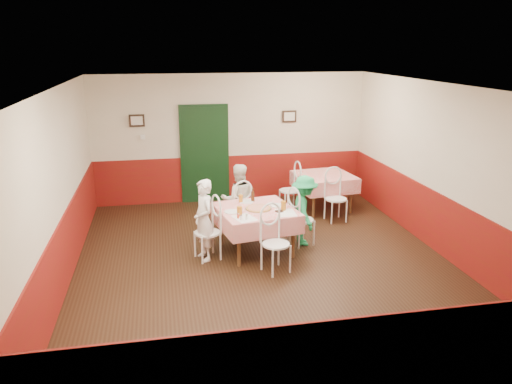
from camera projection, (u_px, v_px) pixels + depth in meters
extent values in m
plane|color=black|center=(264.00, 262.00, 8.10)|extent=(7.00, 7.00, 0.00)
plane|color=white|center=(264.00, 86.00, 7.30)|extent=(7.00, 7.00, 0.00)
cube|color=beige|center=(231.00, 138.00, 10.99)|extent=(6.00, 0.10, 2.80)
cube|color=beige|center=(346.00, 279.00, 4.40)|extent=(6.00, 0.10, 2.80)
cube|color=beige|center=(59.00, 189.00, 7.14)|extent=(0.10, 7.00, 2.80)
cube|color=beige|center=(441.00, 169.00, 8.25)|extent=(0.10, 7.00, 2.80)
cube|color=maroon|center=(232.00, 178.00, 11.23)|extent=(6.00, 0.03, 1.00)
cube|color=maroon|center=(340.00, 366.00, 4.68)|extent=(6.00, 0.03, 1.00)
cube|color=maroon|center=(67.00, 247.00, 7.40)|extent=(0.03, 7.00, 1.00)
cube|color=maroon|center=(435.00, 221.00, 8.50)|extent=(0.03, 7.00, 1.00)
cube|color=black|center=(205.00, 155.00, 10.93)|extent=(0.96, 0.06, 2.10)
cube|color=black|center=(137.00, 121.00, 10.44)|extent=(0.32, 0.03, 0.26)
cube|color=black|center=(289.00, 116.00, 11.05)|extent=(0.32, 0.03, 0.26)
cube|color=white|center=(143.00, 137.00, 10.56)|extent=(0.10, 0.03, 0.10)
cube|color=red|center=(256.00, 230.00, 8.41)|extent=(1.41, 1.41, 0.77)
cube|color=red|center=(324.00, 192.00, 10.58)|extent=(1.24, 1.24, 0.77)
cylinder|color=#B74723|center=(258.00, 208.00, 8.28)|extent=(0.48, 0.48, 0.03)
cylinder|color=white|center=(232.00, 212.00, 8.13)|extent=(0.29, 0.29, 0.01)
cylinder|color=white|center=(278.00, 206.00, 8.44)|extent=(0.29, 0.29, 0.01)
cylinder|color=white|center=(246.00, 202.00, 8.65)|extent=(0.29, 0.29, 0.01)
cylinder|color=#BF7219|center=(240.00, 211.00, 7.93)|extent=(0.10, 0.10, 0.16)
cylinder|color=#BF7219|center=(283.00, 206.00, 8.21)|extent=(0.10, 0.10, 0.16)
cylinder|color=#BF7219|center=(241.00, 199.00, 8.62)|extent=(0.08, 0.08, 0.13)
cylinder|color=#381C0A|center=(253.00, 196.00, 8.65)|extent=(0.07, 0.07, 0.22)
cylinder|color=silver|center=(241.00, 217.00, 7.75)|extent=(0.04, 0.04, 0.09)
cylinder|color=silver|center=(246.00, 217.00, 7.77)|extent=(0.04, 0.04, 0.09)
cylinder|color=#B23319|center=(238.00, 216.00, 7.83)|extent=(0.04, 0.04, 0.09)
cube|color=white|center=(244.00, 218.00, 7.85)|extent=(0.41, 0.47, 0.00)
cube|color=white|center=(286.00, 213.00, 8.10)|extent=(0.31, 0.41, 0.00)
cube|color=black|center=(279.00, 211.00, 8.14)|extent=(0.12, 0.11, 0.02)
imported|color=gray|center=(204.00, 220.00, 8.02)|extent=(0.44, 0.56, 1.35)
imported|color=gray|center=(238.00, 199.00, 9.14)|extent=(0.65, 0.51, 1.32)
imported|color=gray|center=(304.00, 210.00, 8.65)|extent=(0.51, 0.83, 1.24)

